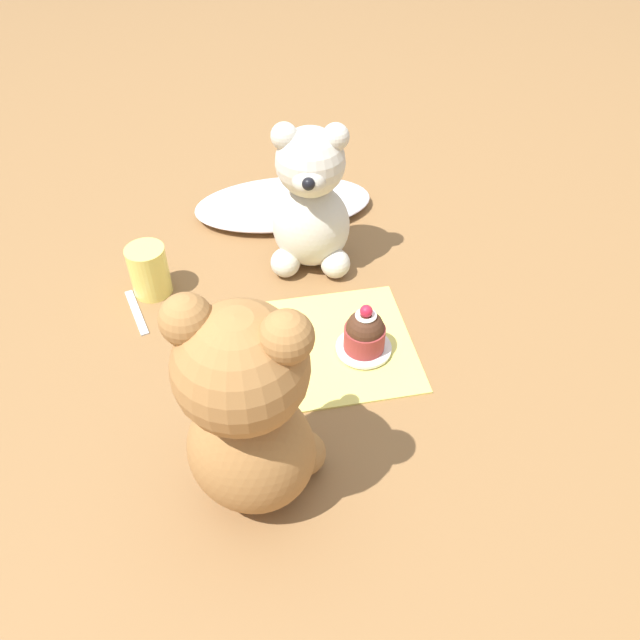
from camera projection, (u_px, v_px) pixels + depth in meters
name	position (u px, v px, depth m)	size (l,w,h in m)	color
ground_plane	(320.00, 348.00, 0.90)	(4.00, 4.00, 0.00)	olive
knitted_placemat	(320.00, 347.00, 0.89)	(0.27, 0.22, 0.01)	#E0D166
tulle_cloth	(286.00, 203.00, 1.14)	(0.32, 0.17, 0.03)	silver
teddy_bear_cream	(311.00, 204.00, 0.96)	(0.14, 0.14, 0.24)	beige
teddy_bear_tan	(248.00, 411.00, 0.64)	(0.18, 0.17, 0.29)	#A3703D
cupcake_near_cream_bear	(257.00, 341.00, 0.86)	(0.06, 0.06, 0.07)	#993333
saucer_plate	(364.00, 348.00, 0.88)	(0.08, 0.08, 0.01)	white
cupcake_near_tan_bear	(365.00, 332.00, 0.86)	(0.06, 0.06, 0.08)	#993333
juice_glass	(149.00, 271.00, 0.96)	(0.06, 0.06, 0.08)	#EADB66
teaspoon	(136.00, 312.00, 0.95)	(0.11, 0.01, 0.01)	silver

